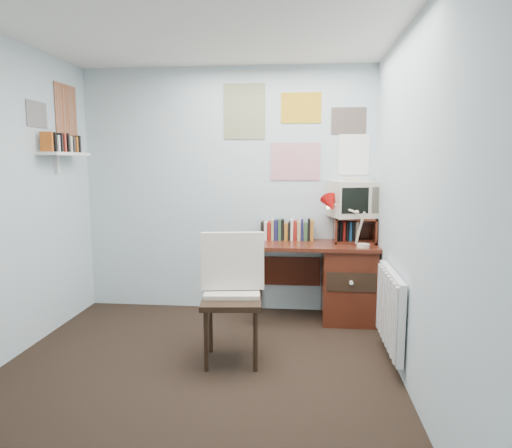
{
  "coord_description": "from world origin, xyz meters",
  "views": [
    {
      "loc": [
        0.76,
        -2.92,
        1.55
      ],
      "look_at": [
        0.37,
        1.0,
        1.01
      ],
      "focal_mm": 32.0,
      "sensor_mm": 36.0,
      "label": 1
    }
  ],
  "objects_px": {
    "tv_riser": "(354,230)",
    "wall_shelf": "(65,154)",
    "desk": "(342,280)",
    "desk_chair": "(232,301)",
    "crt_tv": "(352,197)",
    "radiator": "(391,309)",
    "desk_lamp": "(364,224)"
  },
  "relations": [
    {
      "from": "desk_lamp",
      "to": "wall_shelf",
      "type": "relative_size",
      "value": 0.7
    },
    {
      "from": "tv_riser",
      "to": "radiator",
      "type": "xyz_separation_m",
      "value": [
        0.17,
        -1.04,
        -0.47
      ]
    },
    {
      "from": "desk_lamp",
      "to": "wall_shelf",
      "type": "xyz_separation_m",
      "value": [
        -2.74,
        -0.22,
        0.64
      ]
    },
    {
      "from": "desk",
      "to": "tv_riser",
      "type": "xyz_separation_m",
      "value": [
        0.12,
        0.11,
        0.48
      ]
    },
    {
      "from": "desk",
      "to": "radiator",
      "type": "height_order",
      "value": "desk"
    },
    {
      "from": "tv_riser",
      "to": "radiator",
      "type": "height_order",
      "value": "tv_riser"
    },
    {
      "from": "tv_riser",
      "to": "wall_shelf",
      "type": "height_order",
      "value": "wall_shelf"
    },
    {
      "from": "desk_chair",
      "to": "crt_tv",
      "type": "bearing_deg",
      "value": 43.26
    },
    {
      "from": "wall_shelf",
      "to": "crt_tv",
      "type": "bearing_deg",
      "value": 10.84
    },
    {
      "from": "tv_riser",
      "to": "wall_shelf",
      "type": "xyz_separation_m",
      "value": [
        -2.69,
        -0.49,
        0.74
      ]
    },
    {
      "from": "desk",
      "to": "desk_chair",
      "type": "height_order",
      "value": "desk_chair"
    },
    {
      "from": "radiator",
      "to": "desk_lamp",
      "type": "bearing_deg",
      "value": 98.78
    },
    {
      "from": "desk_lamp",
      "to": "wall_shelf",
      "type": "height_order",
      "value": "wall_shelf"
    },
    {
      "from": "desk_chair",
      "to": "wall_shelf",
      "type": "height_order",
      "value": "wall_shelf"
    },
    {
      "from": "crt_tv",
      "to": "radiator",
      "type": "distance_m",
      "value": 1.33
    },
    {
      "from": "desk",
      "to": "desk_chair",
      "type": "xyz_separation_m",
      "value": [
        -0.93,
        -1.04,
        0.08
      ]
    },
    {
      "from": "crt_tv",
      "to": "wall_shelf",
      "type": "bearing_deg",
      "value": 174.89
    },
    {
      "from": "wall_shelf",
      "to": "desk",
      "type": "bearing_deg",
      "value": 8.4
    },
    {
      "from": "desk",
      "to": "wall_shelf",
      "type": "xyz_separation_m",
      "value": [
        -2.57,
        -0.38,
        1.21
      ]
    },
    {
      "from": "tv_riser",
      "to": "wall_shelf",
      "type": "distance_m",
      "value": 2.83
    },
    {
      "from": "radiator",
      "to": "desk_chair",
      "type": "bearing_deg",
      "value": -174.66
    },
    {
      "from": "desk_lamp",
      "to": "tv_riser",
      "type": "xyz_separation_m",
      "value": [
        -0.05,
        0.27,
        -0.09
      ]
    },
    {
      "from": "tv_riser",
      "to": "crt_tv",
      "type": "bearing_deg",
      "value": 142.84
    },
    {
      "from": "radiator",
      "to": "wall_shelf",
      "type": "relative_size",
      "value": 1.29
    },
    {
      "from": "desk_chair",
      "to": "tv_riser",
      "type": "distance_m",
      "value": 1.61
    },
    {
      "from": "crt_tv",
      "to": "tv_riser",
      "type": "bearing_deg",
      "value": -53.11
    },
    {
      "from": "desk_chair",
      "to": "wall_shelf",
      "type": "relative_size",
      "value": 1.56
    },
    {
      "from": "desk",
      "to": "wall_shelf",
      "type": "relative_size",
      "value": 1.94
    },
    {
      "from": "desk",
      "to": "desk_chair",
      "type": "distance_m",
      "value": 1.4
    },
    {
      "from": "crt_tv",
      "to": "radiator",
      "type": "height_order",
      "value": "crt_tv"
    },
    {
      "from": "desk_chair",
      "to": "radiator",
      "type": "relative_size",
      "value": 1.21
    },
    {
      "from": "wall_shelf",
      "to": "desk_lamp",
      "type": "bearing_deg",
      "value": 4.56
    }
  ]
}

